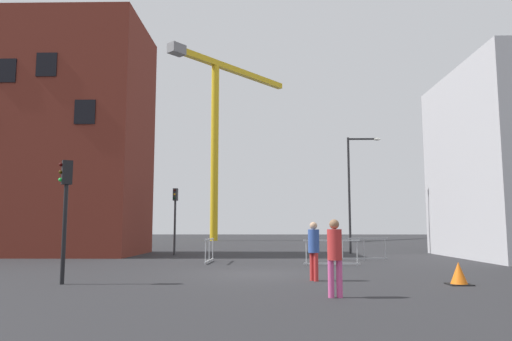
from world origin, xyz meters
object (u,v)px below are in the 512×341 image
pedestrian_walking (314,246)px  traffic_light_island (175,210)px  pedestrian_waiting (335,251)px  traffic_cone_on_verge (459,274)px  streetlamp_tall (353,184)px  construction_crane (218,116)px  traffic_light_median (65,200)px

pedestrian_walking → traffic_light_island: bearing=117.9°
pedestrian_walking → pedestrian_waiting: pedestrian_waiting is taller
pedestrian_waiting → traffic_cone_on_verge: pedestrian_waiting is taller
traffic_light_island → traffic_cone_on_verge: traffic_light_island is taller
streetlamp_tall → pedestrian_walking: (-3.94, -14.44, -3.21)m
traffic_light_island → pedestrian_walking: size_ratio=2.15×
traffic_light_island → pedestrian_walking: traffic_light_island is taller
pedestrian_walking → construction_crane: bearing=99.8°
streetlamp_tall → traffic_light_island: size_ratio=1.87×
construction_crane → traffic_light_median: bearing=-90.3°
traffic_light_median → traffic_cone_on_verge: 11.42m
pedestrian_walking → streetlamp_tall: bearing=74.7°
traffic_cone_on_verge → traffic_light_island: bearing=128.3°
traffic_light_island → traffic_cone_on_verge: bearing=-51.7°
construction_crane → traffic_cone_on_verge: 45.25m
traffic_light_island → traffic_cone_on_verge: (10.60, -13.44, -2.27)m
pedestrian_waiting → traffic_light_median: bearing=162.0°
streetlamp_tall → traffic_light_island: streetlamp_tall is taller
streetlamp_tall → pedestrian_waiting: (-3.80, -17.81, -3.19)m
streetlamp_tall → pedestrian_waiting: 18.48m
pedestrian_walking → pedestrian_waiting: (0.14, -3.37, 0.02)m
construction_crane → traffic_cone_on_verge: (10.98, -41.48, -14.39)m
pedestrian_walking → traffic_light_median: bearing=-172.4°
traffic_light_median → pedestrian_walking: (7.25, 0.97, -1.37)m
traffic_light_median → pedestrian_walking: 7.45m
traffic_cone_on_verge → construction_crane: bearing=104.8°
construction_crane → traffic_light_island: 30.55m
construction_crane → pedestrian_walking: construction_crane is taller
construction_crane → traffic_light_median: (-0.25, -41.55, -12.28)m
construction_crane → streetlamp_tall: (10.95, -26.15, -10.45)m
construction_crane → pedestrian_walking: bearing=-80.2°
pedestrian_waiting → streetlamp_tall: bearing=78.0°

